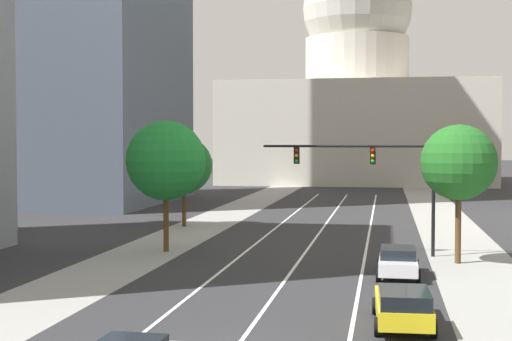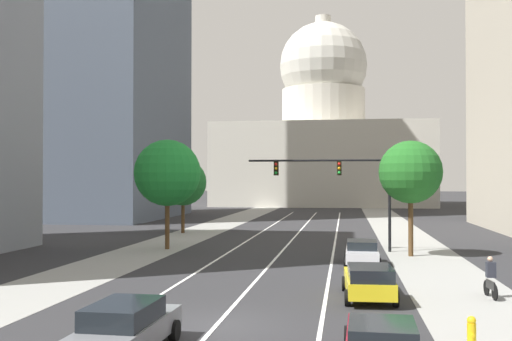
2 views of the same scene
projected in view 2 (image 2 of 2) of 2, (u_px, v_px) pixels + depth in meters
ground_plane at (302, 229)px, 59.72m from camera, size 400.00×400.00×0.00m
sidewalk_left at (199, 232)px, 56.14m from camera, size 4.61×130.00×0.01m
sidewalk_right at (402, 235)px, 53.41m from camera, size 4.61×130.00×0.01m
lane_stripe_left at (242, 244)px, 45.40m from camera, size 0.16×90.00×0.01m
lane_stripe_center at (288, 245)px, 44.89m from camera, size 0.16×90.00×0.01m
lane_stripe_right at (334, 246)px, 44.37m from camera, size 0.16×90.00×0.01m
capitol_building at (323, 140)px, 117.98m from camera, size 40.10×28.30×37.18m
car_gray at (126, 327)px, 16.67m from camera, size 2.03×4.73×1.51m
car_yellow at (369, 281)px, 24.45m from camera, size 2.19×4.77×1.46m
car_crimson at (381, 340)px, 15.65m from camera, size 2.11×4.20×1.33m
car_white at (362, 252)px, 34.26m from camera, size 2.06×4.50×1.42m
traffic_signal_mast at (343, 179)px, 41.14m from camera, size 9.77×0.39×6.80m
fire_hydrant at (472, 331)px, 17.49m from camera, size 0.26×0.35×0.91m
cyclist at (491, 278)px, 24.74m from camera, size 0.38×1.70×1.72m
street_tree_mid_right at (411, 172)px, 38.36m from camera, size 4.03×4.03×7.40m
street_tree_near_left at (183, 182)px, 55.12m from camera, size 4.31×4.31×6.83m
street_tree_mid_left at (167, 173)px, 42.27m from camera, size 4.69×4.69×7.72m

